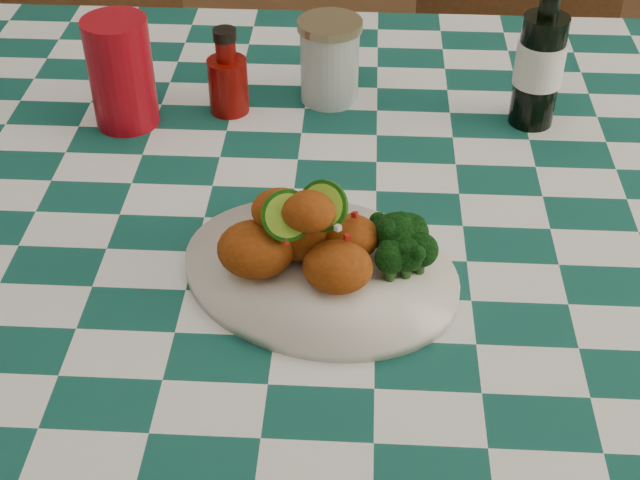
# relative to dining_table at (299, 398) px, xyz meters

# --- Properties ---
(dining_table) EXTENTS (1.66, 1.06, 0.79)m
(dining_table) POSITION_rel_dining_table_xyz_m (0.00, 0.00, 0.00)
(dining_table) COLOR #114B41
(dining_table) RESTS_ON ground
(plate) EXTENTS (0.37, 0.33, 0.02)m
(plate) POSITION_rel_dining_table_xyz_m (0.04, -0.17, 0.40)
(plate) COLOR silver
(plate) RESTS_ON dining_table
(fried_chicken_pile) EXTENTS (0.15, 0.11, 0.10)m
(fried_chicken_pile) POSITION_rel_dining_table_xyz_m (0.03, -0.17, 0.46)
(fried_chicken_pile) COLOR #913B0E
(fried_chicken_pile) RESTS_ON plate
(broccoli_side) EXTENTS (0.08, 0.08, 0.06)m
(broccoli_side) POSITION_rel_dining_table_xyz_m (0.13, -0.16, 0.44)
(broccoli_side) COLOR black
(broccoli_side) RESTS_ON plate
(red_tumbler) EXTENTS (0.10, 0.10, 0.15)m
(red_tumbler) POSITION_rel_dining_table_xyz_m (-0.24, 0.15, 0.47)
(red_tumbler) COLOR maroon
(red_tumbler) RESTS_ON dining_table
(ketchup_bottle) EXTENTS (0.07, 0.07, 0.12)m
(ketchup_bottle) POSITION_rel_dining_table_xyz_m (-0.11, 0.18, 0.45)
(ketchup_bottle) COLOR #6B0905
(ketchup_bottle) RESTS_ON dining_table
(mason_jar) EXTENTS (0.10, 0.10, 0.12)m
(mason_jar) POSITION_rel_dining_table_xyz_m (0.03, 0.23, 0.45)
(mason_jar) COLOR #B2BCBA
(mason_jar) RESTS_ON dining_table
(beer_bottle) EXTENTS (0.08, 0.08, 0.23)m
(beer_bottle) POSITION_rel_dining_table_xyz_m (0.31, 0.18, 0.51)
(beer_bottle) COLOR black
(beer_bottle) RESTS_ON dining_table
(wooden_chair_left) EXTENTS (0.60, 0.61, 1.00)m
(wooden_chair_left) POSITION_rel_dining_table_xyz_m (-0.48, 0.74, 0.11)
(wooden_chair_left) COLOR #472814
(wooden_chair_left) RESTS_ON ground
(wooden_chair_right) EXTENTS (0.51, 0.52, 0.92)m
(wooden_chair_right) POSITION_rel_dining_table_xyz_m (0.36, 0.71, 0.07)
(wooden_chair_right) COLOR #472814
(wooden_chair_right) RESTS_ON ground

